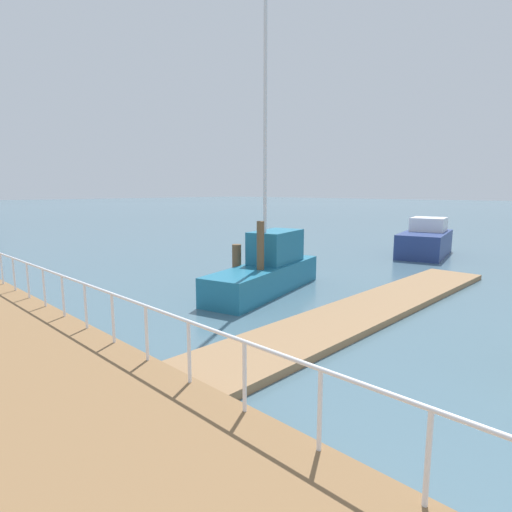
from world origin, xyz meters
TOP-DOWN VIEW (x-y plane):
  - ground_plane at (0.00, 20.00)m, footprint 300.00×300.00m
  - floating_dock at (3.74, 8.04)m, footprint 14.48×2.00m
  - boardwalk_railing at (-3.15, 8.17)m, footprint 0.06×27.43m
  - dock_piling_1 at (2.80, 12.70)m, footprint 0.32×0.32m
  - dock_piling_3 at (2.77, 11.52)m, footprint 0.25×0.25m
  - moored_boat_2 at (3.61, 11.96)m, footprint 5.96×2.88m
  - moored_boat_3 at (15.68, 11.25)m, footprint 5.26×3.21m

SIDE VIEW (x-z plane):
  - ground_plane at x=0.00m, z-range 0.00..0.00m
  - floating_dock at x=3.74m, z-range 0.00..0.18m
  - moored_boat_3 at x=15.68m, z-range -0.22..1.82m
  - moored_boat_2 at x=3.61m, z-range -3.99..5.61m
  - dock_piling_1 at x=2.80m, z-range 0.00..1.68m
  - boardwalk_railing at x=-3.15m, z-range 0.67..1.75m
  - dock_piling_3 at x=2.77m, z-range 0.00..2.55m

